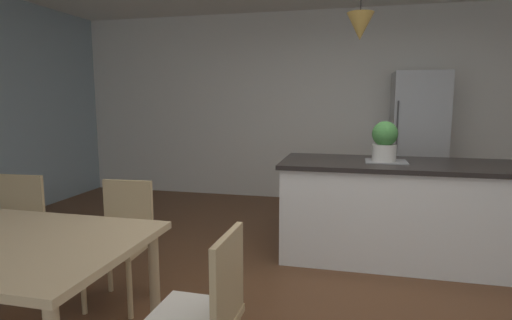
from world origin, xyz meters
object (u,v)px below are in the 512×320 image
refrigerator (417,143)px  potted_plant_on_island (385,141)px  chair_far_left (12,229)px  kitchen_island (401,210)px  chair_far_right (121,238)px  chair_kitchen_end (201,315)px

refrigerator → potted_plant_on_island: (-0.53, -1.79, 0.18)m
chair_far_left → kitchen_island: (2.98, 1.30, -0.01)m
kitchen_island → potted_plant_on_island: 0.65m
kitchen_island → chair_far_right: bearing=-147.5°
chair_kitchen_end → refrigerator: refrigerator is taller
chair_far_right → kitchen_island: bearing=32.5°
chair_far_left → chair_kitchen_end: same height
kitchen_island → refrigerator: 1.88m
chair_far_right → potted_plant_on_island: bearing=34.8°
chair_far_right → kitchen_island: 2.42m
chair_far_left → chair_far_right: size_ratio=1.00×
chair_kitchen_end → potted_plant_on_island: bearing=66.8°
chair_kitchen_end → kitchen_island: (1.10, 2.16, -0.01)m
chair_far_left → chair_kitchen_end: bearing=-24.6°
kitchen_island → refrigerator: (0.36, 1.79, 0.44)m
chair_far_right → kitchen_island: size_ratio=0.40×
chair_far_right → kitchen_island: kitchen_island is taller
chair_far_left → refrigerator: bearing=42.8°
kitchen_island → refrigerator: refrigerator is taller
chair_far_right → potted_plant_on_island: 2.36m
chair_kitchen_end → kitchen_island: size_ratio=0.40×
chair_far_left → chair_kitchen_end: (1.88, -0.86, 0.00)m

